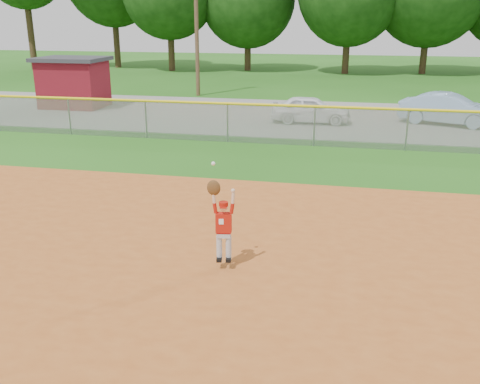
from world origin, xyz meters
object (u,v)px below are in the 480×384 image
car_white_a (311,109)px  car_blue (449,109)px  ballplayer (222,221)px  utility_shed (74,82)px

car_white_a → car_blue: car_blue is taller
car_white_a → ballplayer: size_ratio=1.82×
car_blue → utility_shed: size_ratio=1.19×
car_white_a → utility_shed: 12.80m
utility_shed → ballplayer: 20.97m
utility_shed → ballplayer: size_ratio=1.79×
car_white_a → utility_shed: bearing=79.9°
car_blue → ballplayer: size_ratio=2.13×
car_blue → ballplayer: ballplayer is taller
car_white_a → ballplayer: ballplayer is taller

